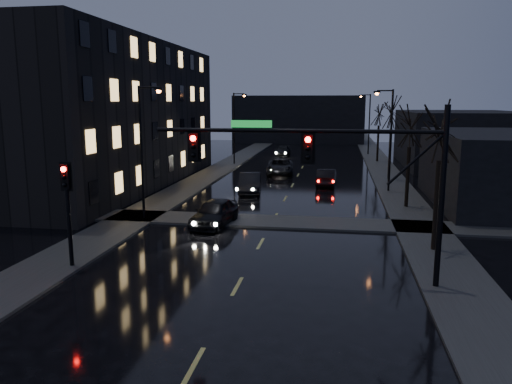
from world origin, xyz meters
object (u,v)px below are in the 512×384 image
at_px(oncoming_car_c, 280,167).
at_px(oncoming_car_a, 215,213).
at_px(oncoming_car_d, 283,151).
at_px(lead_car, 326,177).
at_px(oncoming_car_b, 250,183).

bearing_deg(oncoming_car_c, oncoming_car_a, -98.30).
distance_m(oncoming_car_a, oncoming_car_d, 37.31).
bearing_deg(oncoming_car_c, lead_car, -56.75).
bearing_deg(oncoming_car_a, oncoming_car_c, 92.68).
xyz_separation_m(oncoming_car_b, oncoming_car_d, (-0.33, 26.56, -0.13)).
distance_m(oncoming_car_b, lead_car, 7.33).
height_order(oncoming_car_d, lead_car, lead_car).
bearing_deg(oncoming_car_b, oncoming_car_a, -98.88).
bearing_deg(oncoming_car_b, lead_car, 29.04).
relative_size(oncoming_car_b, lead_car, 1.07).
height_order(oncoming_car_a, oncoming_car_c, oncoming_car_a).
height_order(oncoming_car_a, lead_car, oncoming_car_a).
bearing_deg(lead_car, oncoming_car_d, -72.49).
relative_size(oncoming_car_a, oncoming_car_c, 0.84).
xyz_separation_m(oncoming_car_b, oncoming_car_c, (1.20, 10.41, -0.02)).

